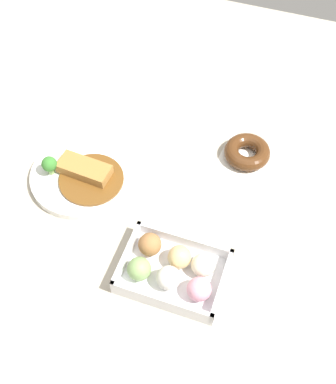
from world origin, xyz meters
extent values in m
plane|color=#B2A893|center=(0.00, 0.00, 0.00)|extent=(1.60, 1.60, 0.00)
cylinder|color=white|center=(-0.10, 0.02, 0.01)|extent=(0.23, 0.23, 0.02)
cylinder|color=brown|center=(-0.08, 0.01, 0.02)|extent=(0.14, 0.14, 0.01)
cube|color=#A87538|center=(-0.10, 0.02, 0.04)|extent=(0.12, 0.06, 0.02)
cylinder|color=white|center=(-0.14, 0.04, 0.02)|extent=(0.06, 0.06, 0.00)
ellipsoid|color=yellow|center=(-0.14, 0.04, 0.03)|extent=(0.03, 0.03, 0.02)
cylinder|color=#8CB766|center=(-0.17, 0.00, 0.03)|extent=(0.01, 0.01, 0.02)
sphere|color=#387A2D|center=(-0.17, 0.00, 0.05)|extent=(0.03, 0.03, 0.03)
cube|color=white|center=(0.17, -0.14, 0.01)|extent=(0.20, 0.15, 0.01)
cube|color=white|center=(0.07, -0.14, 0.03)|extent=(0.01, 0.15, 0.03)
cube|color=white|center=(0.27, -0.14, 0.03)|extent=(0.01, 0.15, 0.03)
cube|color=white|center=(0.17, -0.21, 0.03)|extent=(0.20, 0.01, 0.03)
cube|color=white|center=(0.17, -0.07, 0.03)|extent=(0.20, 0.01, 0.03)
sphere|color=#84A860|center=(0.11, -0.17, 0.04)|extent=(0.05, 0.05, 0.05)
sphere|color=silver|center=(0.17, -0.17, 0.04)|extent=(0.05, 0.05, 0.05)
sphere|color=pink|center=(0.23, -0.17, 0.04)|extent=(0.05, 0.05, 0.05)
sphere|color=#9E6B3D|center=(0.11, -0.11, 0.04)|extent=(0.05, 0.05, 0.05)
sphere|color=#DBB77A|center=(0.17, -0.12, 0.04)|extent=(0.05, 0.05, 0.05)
sphere|color=#EFE5C6|center=(0.22, -0.12, 0.04)|extent=(0.05, 0.05, 0.05)
cube|color=white|center=(0.23, 0.20, 0.00)|extent=(0.13, 0.13, 0.00)
torus|color=#4C2B14|center=(0.23, 0.20, 0.02)|extent=(0.11, 0.11, 0.03)
camera|label=1|loc=(0.31, -0.57, 0.90)|focal=46.56mm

